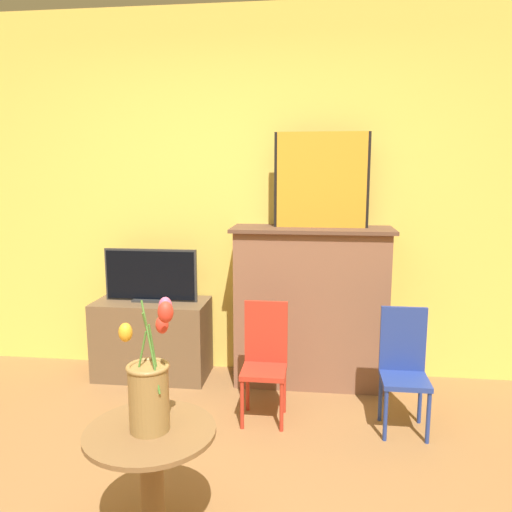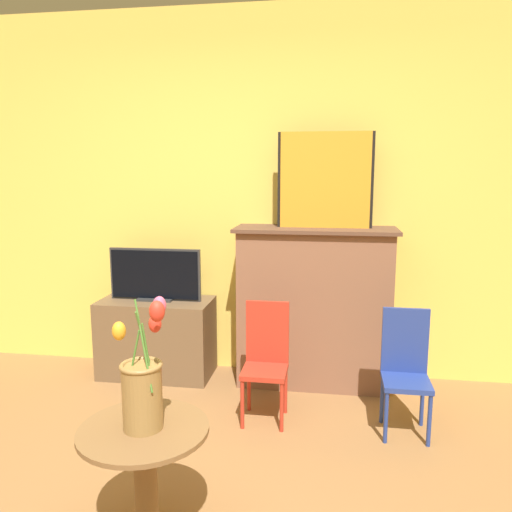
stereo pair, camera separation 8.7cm
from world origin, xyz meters
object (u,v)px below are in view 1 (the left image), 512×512
Objects in this scene: painting at (321,180)px; chair_blue at (404,364)px; chair_red at (265,356)px; tv_monitor at (151,276)px; vase_tulips at (150,387)px.

chair_blue is (0.50, -0.61, -1.07)m from painting.
chair_red is 0.83m from chair_blue.
chair_red is (0.90, -0.54, -0.37)m from tv_monitor.
vase_tulips reaches higher than chair_red.
painting reaches higher than tv_monitor.
painting is 0.90× the size of chair_blue.
chair_blue is 1.33× the size of vase_tulips.
painting reaches higher than vase_tulips.
painting is at bearing 1.71° from tv_monitor.
chair_blue is at bearing -50.21° from painting.
tv_monitor is 0.95× the size of chair_red.
chair_blue is at bearing 44.59° from vase_tulips.
tv_monitor is 1.87m from chair_blue.
tv_monitor is 1.26× the size of vase_tulips.
vase_tulips is (-0.66, -1.75, -0.77)m from painting.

